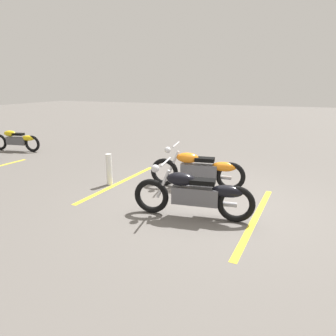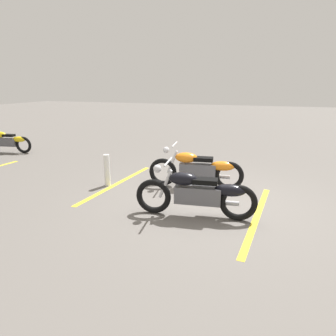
{
  "view_description": "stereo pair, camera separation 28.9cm",
  "coord_description": "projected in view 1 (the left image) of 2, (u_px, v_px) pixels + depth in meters",
  "views": [
    {
      "loc": [
        -1.33,
        5.72,
        2.38
      ],
      "look_at": [
        1.0,
        0.0,
        0.65
      ],
      "focal_mm": 32.29,
      "sensor_mm": 36.0,
      "label": 1
    },
    {
      "loc": [
        -1.06,
        5.82,
        2.38
      ],
      "look_at": [
        1.0,
        0.0,
        0.65
      ],
      "focal_mm": 32.29,
      "sensor_mm": 36.0,
      "label": 2
    }
  ],
  "objects": [
    {
      "name": "motorcycle_bright_foreground",
      "position": [
        199.0,
        169.0,
        7.02
      ],
      "size": [
        2.22,
        0.67,
        1.04
      ],
      "rotation": [
        0.0,
        0.0,
        0.14
      ],
      "color": "black",
      "rests_on": "ground"
    },
    {
      "name": "motorcycle_dark_foreground",
      "position": [
        196.0,
        194.0,
        5.45
      ],
      "size": [
        2.23,
        0.66,
        1.04
      ],
      "rotation": [
        0.0,
        0.0,
        0.13
      ],
      "color": "black",
      "rests_on": "ground"
    },
    {
      "name": "ground_plane",
      "position": [
        213.0,
        203.0,
        6.23
      ],
      "size": [
        60.0,
        60.0,
        0.0
      ],
      "primitive_type": "plane",
      "color": "#66605B"
    },
    {
      "name": "parking_stripe_mid",
      "position": [
        119.0,
        183.0,
        7.5
      ],
      "size": [
        0.36,
        3.2,
        0.01
      ],
      "primitive_type": "cube",
      "rotation": [
        0.0,
        0.0,
        1.5
      ],
      "color": "yellow",
      "rests_on": "ground"
    },
    {
      "name": "parking_stripe_near",
      "position": [
        255.0,
        218.0,
        5.52
      ],
      "size": [
        0.36,
        3.2,
        0.01
      ],
      "primitive_type": "cube",
      "rotation": [
        0.0,
        0.0,
        1.5
      ],
      "color": "yellow",
      "rests_on": "ground"
    },
    {
      "name": "motorcycle_row_far_left",
      "position": [
        17.0,
        140.0,
        10.98
      ],
      "size": [
        1.96,
        0.43,
        0.74
      ],
      "rotation": [
        0.0,
        0.0,
        0.16
      ],
      "color": "black",
      "rests_on": "ground"
    },
    {
      "name": "bollard_post",
      "position": [
        109.0,
        169.0,
        7.28
      ],
      "size": [
        0.14,
        0.14,
        0.77
      ],
      "primitive_type": "cylinder",
      "color": "white",
      "rests_on": "ground"
    }
  ]
}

